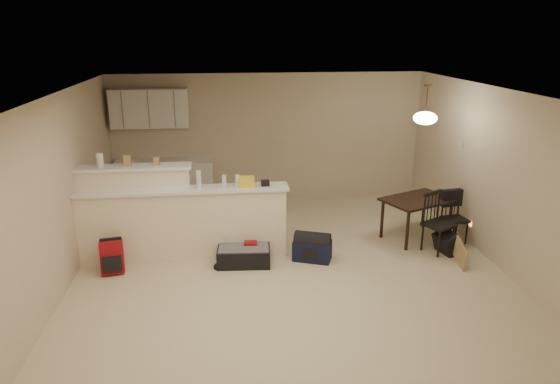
{
  "coord_description": "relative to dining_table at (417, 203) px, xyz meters",
  "views": [
    {
      "loc": [
        -0.88,
        -6.05,
        3.26
      ],
      "look_at": [
        -0.1,
        0.7,
        1.05
      ],
      "focal_mm": 32.0,
      "sensor_mm": 36.0,
      "label": 1
    }
  ],
  "objects": [
    {
      "name": "room",
      "position": [
        -2.2,
        -1.24,
        0.65
      ],
      "size": [
        7.0,
        7.02,
        2.5
      ],
      "color": "beige",
      "rests_on": "ground"
    },
    {
      "name": "breakfast_bar",
      "position": [
        -3.96,
        -0.26,
        0.01
      ],
      "size": [
        3.08,
        0.58,
        1.39
      ],
      "color": "#F5EAC6",
      "rests_on": "ground"
    },
    {
      "name": "upper_cabinets",
      "position": [
        -4.4,
        2.08,
        1.3
      ],
      "size": [
        1.4,
        0.34,
        0.7
      ],
      "primitive_type": "cube",
      "color": "white",
      "rests_on": "room"
    },
    {
      "name": "kitchen_counter",
      "position": [
        -4.2,
        1.95,
        -0.15
      ],
      "size": [
        1.8,
        0.6,
        0.9
      ],
      "primitive_type": "cube",
      "color": "white",
      "rests_on": "ground"
    },
    {
      "name": "thermostat",
      "position": [
        0.78,
        0.31,
        0.9
      ],
      "size": [
        0.02,
        0.12,
        0.12
      ],
      "primitive_type": "cube",
      "color": "beige",
      "rests_on": "room"
    },
    {
      "name": "jar",
      "position": [
        -4.85,
        -0.12,
        0.89
      ],
      "size": [
        0.1,
        0.1,
        0.2
      ],
      "primitive_type": "cylinder",
      "color": "silver",
      "rests_on": "breakfast_bar"
    },
    {
      "name": "cereal_box",
      "position": [
        -4.47,
        -0.12,
        0.87
      ],
      "size": [
        0.1,
        0.07,
        0.16
      ],
      "primitive_type": "cube",
      "color": "#A48854",
      "rests_on": "breakfast_bar"
    },
    {
      "name": "small_box",
      "position": [
        -4.06,
        -0.12,
        0.85
      ],
      "size": [
        0.08,
        0.06,
        0.12
      ],
      "primitive_type": "cube",
      "color": "#A48854",
      "rests_on": "breakfast_bar"
    },
    {
      "name": "bottle_a",
      "position": [
        -3.45,
        -0.34,
        0.62
      ],
      "size": [
        0.07,
        0.07,
        0.26
      ],
      "primitive_type": "cylinder",
      "color": "silver",
      "rests_on": "breakfast_bar"
    },
    {
      "name": "bottle_b",
      "position": [
        -3.09,
        -0.34,
        0.58
      ],
      "size": [
        0.06,
        0.06,
        0.18
      ],
      "primitive_type": "cylinder",
      "color": "silver",
      "rests_on": "breakfast_bar"
    },
    {
      "name": "bag_lump",
      "position": [
        -2.77,
        -0.34,
        0.56
      ],
      "size": [
        0.22,
        0.18,
        0.14
      ],
      "primitive_type": "cube",
      "color": "#A48854",
      "rests_on": "breakfast_bar"
    },
    {
      "name": "pouch",
      "position": [
        -2.49,
        -0.34,
        0.53
      ],
      "size": [
        0.12,
        0.1,
        0.08
      ],
      "primitive_type": "cube",
      "color": "#A48854",
      "rests_on": "breakfast_bar"
    },
    {
      "name": "extra_item_x",
      "position": [
        -2.9,
        -0.34,
        0.58
      ],
      "size": [
        0.07,
        0.07,
        0.18
      ],
      "primitive_type": "cylinder",
      "color": "silver",
      "rests_on": "breakfast_bar"
    },
    {
      "name": "dining_table",
      "position": [
        0.0,
        0.0,
        0.0
      ],
      "size": [
        1.28,
        1.1,
        0.68
      ],
      "rotation": [
        0.0,
        0.0,
        0.41
      ],
      "color": "black",
      "rests_on": "ground"
    },
    {
      "name": "pendant_lamp",
      "position": [
        -0.0,
        0.0,
        1.39
      ],
      "size": [
        0.36,
        0.36,
        0.62
      ],
      "color": "brown",
      "rests_on": "room"
    },
    {
      "name": "dining_chair_near",
      "position": [
        0.14,
        -0.55,
        -0.13
      ],
      "size": [
        0.54,
        0.54,
        0.93
      ],
      "primitive_type": null,
      "rotation": [
        0.0,
        0.0,
        0.5
      ],
      "color": "black",
      "rests_on": "ground"
    },
    {
      "name": "dining_chair_far",
      "position": [
        0.54,
        -0.24,
        -0.18
      ],
      "size": [
        0.41,
        0.39,
        0.82
      ],
      "primitive_type": null,
      "rotation": [
        0.0,
        0.0,
        0.14
      ],
      "color": "black",
      "rests_on": "ground"
    },
    {
      "name": "suitcase",
      "position": [
        -2.84,
        -0.63,
        -0.47
      ],
      "size": [
        0.79,
        0.54,
        0.26
      ],
      "primitive_type": "cube",
      "rotation": [
        0.0,
        0.0,
        -0.07
      ],
      "color": "black",
      "rests_on": "ground"
    },
    {
      "name": "red_backpack",
      "position": [
        -4.69,
        -0.7,
        -0.36
      ],
      "size": [
        0.34,
        0.24,
        0.47
      ],
      "primitive_type": "cube",
      "rotation": [
        0.0,
        0.0,
        0.17
      ],
      "color": "maroon",
      "rests_on": "ground"
    },
    {
      "name": "navy_duffel",
      "position": [
        -1.83,
        -0.63,
        -0.45
      ],
      "size": [
        0.62,
        0.48,
        0.3
      ],
      "primitive_type": "cube",
      "rotation": [
        0.0,
        0.0,
        -0.37
      ],
      "color": "#101634",
      "rests_on": "ground"
    },
    {
      "name": "black_daypack",
      "position": [
        0.26,
        -0.63,
        -0.44
      ],
      "size": [
        0.33,
        0.41,
        0.32
      ],
      "primitive_type": "cube",
      "rotation": [
        0.0,
        0.0,
        1.81
      ],
      "color": "black",
      "rests_on": "ground"
    },
    {
      "name": "cardboard_sheet",
      "position": [
        0.26,
        -1.07,
        -0.42
      ],
      "size": [
        0.08,
        0.47,
        0.36
      ],
      "primitive_type": "cube",
      "rotation": [
        0.0,
        0.0,
        1.45
      ],
      "color": "#A48854",
      "rests_on": "ground"
    }
  ]
}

